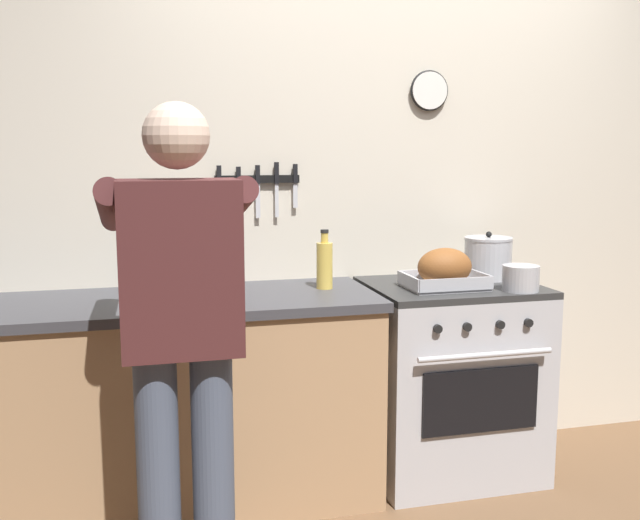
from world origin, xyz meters
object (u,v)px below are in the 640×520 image
at_px(stove, 450,379).
at_px(cutting_board, 175,299).
at_px(roasting_pan, 445,270).
at_px(bottle_dish_soap, 141,271).
at_px(stock_pot, 488,258).
at_px(bottle_cooking_oil, 325,264).
at_px(person_cook, 181,324).
at_px(saucepan, 521,278).
at_px(bottle_soy_sauce, 226,266).
at_px(bottle_hot_sauce, 208,273).

height_order(stove, cutting_board, cutting_board).
distance_m(roasting_pan, cutting_board, 1.18).
distance_m(cutting_board, bottle_dish_soap, 0.24).
relative_size(stove, bottle_dish_soap, 3.72).
xyz_separation_m(stock_pot, bottle_cooking_oil, (-0.82, -0.04, 0.01)).
xyz_separation_m(person_cook, roasting_pan, (1.19, 0.60, 0.03)).
height_order(saucepan, bottle_soy_sauce, bottle_soy_sauce).
bearing_deg(bottle_cooking_oil, bottle_soy_sauce, 153.68).
relative_size(cutting_board, bottle_hot_sauce, 1.92).
distance_m(stove, bottle_dish_soap, 1.49).
xyz_separation_m(stock_pot, saucepan, (-0.00, -0.31, -0.04)).
bearing_deg(bottle_hot_sauce, bottle_dish_soap, -176.03).
relative_size(saucepan, bottle_dish_soap, 0.66).
xyz_separation_m(bottle_soy_sauce, bottle_dish_soap, (-0.38, -0.13, 0.02)).
height_order(bottle_cooking_oil, bottle_hot_sauce, bottle_cooking_oil).
relative_size(stock_pot, cutting_board, 0.63).
relative_size(stove, cutting_board, 2.50).
bearing_deg(stock_pot, cutting_board, -174.13).
distance_m(person_cook, bottle_soy_sauce, 0.97).
relative_size(saucepan, bottle_hot_sauce, 0.85).
height_order(stove, bottle_dish_soap, bottle_dish_soap).
bearing_deg(bottle_dish_soap, bottle_soy_sauce, 18.41).
bearing_deg(cutting_board, saucepan, -6.08).
relative_size(person_cook, bottle_hot_sauce, 8.86).
bearing_deg(stock_pot, roasting_pan, -150.01).
height_order(stove, bottle_hot_sauce, bottle_hot_sauce).
relative_size(stove, stock_pot, 3.97).
bearing_deg(bottle_soy_sauce, stove, -14.03).
bearing_deg(bottle_dish_soap, cutting_board, -55.12).
relative_size(roasting_pan, bottle_cooking_oil, 1.34).
bearing_deg(bottle_soy_sauce, bottle_dish_soap, -161.59).
bearing_deg(person_cook, bottle_cooking_oil, -56.21).
xyz_separation_m(stove, cutting_board, (-1.25, -0.06, 0.46)).
distance_m(stock_pot, bottle_hot_sauce, 1.32).
xyz_separation_m(roasting_pan, cutting_board, (-1.18, 0.02, -0.07)).
distance_m(roasting_pan, bottle_cooking_oil, 0.53).
relative_size(roasting_pan, cutting_board, 0.98).
distance_m(roasting_pan, saucepan, 0.33).
xyz_separation_m(person_cook, bottle_hot_sauce, (0.17, 0.82, 0.03)).
bearing_deg(roasting_pan, bottle_cooking_oil, 165.83).
xyz_separation_m(person_cook, bottle_soy_sauce, (0.27, 0.93, 0.03)).
bearing_deg(bottle_soy_sauce, saucepan, -20.91).
distance_m(stove, stock_pot, 0.60).
distance_m(cutting_board, bottle_hot_sauce, 0.27).
bearing_deg(cutting_board, stock_pot, 5.87).
bearing_deg(bottle_soy_sauce, bottle_cooking_oil, -26.32).
bearing_deg(stove, saucepan, -44.46).
height_order(person_cook, stock_pot, person_cook).
height_order(saucepan, bottle_hot_sauce, bottle_hot_sauce).
bearing_deg(bottle_dish_soap, stove, -5.18).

